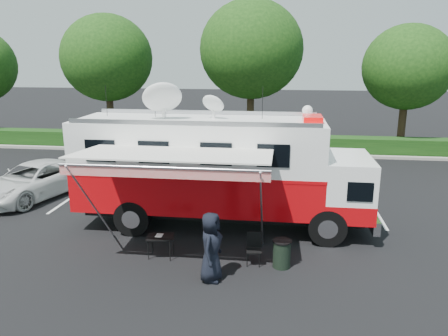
{
  "coord_description": "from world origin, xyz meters",
  "views": [
    {
      "loc": [
        1.87,
        -13.8,
        5.66
      ],
      "look_at": [
        0.0,
        0.5,
        1.9
      ],
      "focal_mm": 35.0,
      "sensor_mm": 36.0,
      "label": 1
    }
  ],
  "objects_px": {
    "white_suv": "(36,197)",
    "trash_bin": "(282,254)",
    "folding_table": "(160,238)",
    "command_truck": "(220,169)"
  },
  "relations": [
    {
      "from": "command_truck",
      "to": "folding_table",
      "type": "relative_size",
      "value": 11.5
    },
    {
      "from": "command_truck",
      "to": "trash_bin",
      "type": "bearing_deg",
      "value": -52.71
    },
    {
      "from": "folding_table",
      "to": "trash_bin",
      "type": "xyz_separation_m",
      "value": [
        3.44,
        -0.15,
        -0.21
      ]
    },
    {
      "from": "command_truck",
      "to": "folding_table",
      "type": "bearing_deg",
      "value": -117.07
    },
    {
      "from": "command_truck",
      "to": "trash_bin",
      "type": "xyz_separation_m",
      "value": [
        2.1,
        -2.76,
        -1.6
      ]
    },
    {
      "from": "white_suv",
      "to": "trash_bin",
      "type": "xyz_separation_m",
      "value": [
        10.04,
        -4.84,
        0.39
      ]
    },
    {
      "from": "folding_table",
      "to": "white_suv",
      "type": "bearing_deg",
      "value": 144.6
    },
    {
      "from": "command_truck",
      "to": "trash_bin",
      "type": "distance_m",
      "value": 3.82
    },
    {
      "from": "folding_table",
      "to": "command_truck",
      "type": "bearing_deg",
      "value": 62.93
    },
    {
      "from": "folding_table",
      "to": "trash_bin",
      "type": "distance_m",
      "value": 3.45
    }
  ]
}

